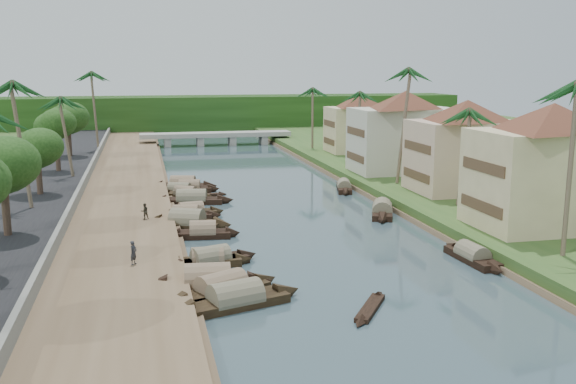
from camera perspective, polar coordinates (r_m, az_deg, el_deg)
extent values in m
plane|color=#35484F|center=(51.69, 2.80, -4.94)|extent=(220.00, 220.00, 0.00)
cube|color=brown|center=(69.28, -14.66, -0.87)|extent=(10.00, 180.00, 0.80)
cube|color=#2D4F1F|center=(76.45, 12.53, 0.47)|extent=(16.00, 180.00, 1.20)
cube|color=black|center=(70.04, -21.64, -0.91)|extent=(8.00, 180.00, 1.40)
cube|color=slate|center=(69.37, -18.17, -0.24)|extent=(0.40, 180.00, 1.10)
cube|color=black|center=(143.86, -7.50, 6.78)|extent=(120.00, 4.00, 8.00)
cube|color=black|center=(148.82, -7.68, 6.91)|extent=(120.00, 4.00, 8.00)
cube|color=black|center=(153.79, -7.86, 7.03)|extent=(120.00, 4.00, 8.00)
cube|color=gray|center=(121.23, -6.43, 5.10)|extent=(28.00, 4.00, 0.80)
cube|color=gray|center=(120.67, -10.68, 4.43)|extent=(1.20, 3.50, 1.80)
cube|color=gray|center=(121.05, -7.83, 4.54)|extent=(1.20, 3.50, 1.80)
cube|color=gray|center=(121.71, -5.01, 4.63)|extent=(1.20, 3.50, 1.80)
cube|color=gray|center=(122.67, -2.22, 4.71)|extent=(1.20, 3.50, 1.80)
cube|color=beige|center=(56.92, 22.18, 1.09)|extent=(12.00, 8.00, 8.00)
pyramid|color=brown|center=(56.35, 22.55, 6.21)|extent=(14.85, 14.85, 2.20)
cube|color=#4F3825|center=(54.06, 16.76, -1.20)|extent=(0.10, 6.40, 0.90)
cube|color=#4F3825|center=(53.51, 16.95, 2.15)|extent=(0.10, 6.40, 0.90)
cube|color=tan|center=(70.95, 15.47, 3.09)|extent=(11.00, 8.00, 7.50)
pyramid|color=brown|center=(70.49, 15.67, 7.00)|extent=(14.11, 14.11, 2.20)
cube|color=#4F3825|center=(68.78, 11.31, 1.46)|extent=(0.10, 6.40, 0.90)
cube|color=#4F3825|center=(68.36, 11.40, 3.94)|extent=(0.10, 6.40, 0.90)
cube|color=beige|center=(83.01, 10.31, 4.57)|extent=(13.00, 8.00, 8.00)
pyramid|color=brown|center=(82.62, 10.43, 8.09)|extent=(15.59, 15.59, 2.20)
cube|color=#4F3825|center=(80.92, 5.98, 3.10)|extent=(0.10, 6.40, 0.90)
cube|color=#4F3825|center=(80.55, 6.03, 5.35)|extent=(0.10, 6.40, 0.90)
cube|color=beige|center=(101.99, 6.41, 5.54)|extent=(10.00, 7.00, 7.00)
pyramid|color=brown|center=(101.67, 6.46, 8.12)|extent=(12.62, 12.62, 2.20)
cube|color=#4F3825|center=(100.62, 3.66, 4.51)|extent=(0.10, 5.60, 0.90)
cube|color=#4F3825|center=(100.35, 3.68, 6.10)|extent=(0.10, 5.60, 0.90)
cube|color=black|center=(39.26, -4.68, -9.87)|extent=(6.84, 3.88, 0.70)
cone|color=black|center=(40.82, -0.03, -8.89)|extent=(2.33, 2.30, 2.04)
cone|color=black|center=(37.93, -9.72, -10.63)|extent=(2.33, 2.30, 2.04)
cylinder|color=#767158|center=(39.13, -4.69, -9.35)|extent=(5.39, 3.50, 2.11)
cube|color=black|center=(42.50, -7.13, -8.28)|extent=(6.41, 2.77, 0.70)
cone|color=black|center=(42.63, -2.43, -8.03)|extent=(1.99, 2.16, 2.20)
cone|color=black|center=(42.60, -11.85, -8.27)|extent=(1.99, 2.16, 2.20)
cylinder|color=#806851|center=(42.38, -7.15, -7.79)|extent=(4.95, 2.73, 2.31)
cube|color=black|center=(40.98, -5.91, -8.99)|extent=(6.58, 4.67, 0.70)
cone|color=black|center=(42.91, -1.95, -7.89)|extent=(2.44, 2.43, 2.00)
cone|color=black|center=(39.22, -10.26, -9.91)|extent=(2.44, 2.43, 2.00)
cylinder|color=#806851|center=(40.85, -5.92, -8.49)|extent=(5.28, 4.06, 2.07)
cube|color=black|center=(47.21, -6.86, -6.30)|extent=(5.79, 3.47, 0.70)
cone|color=black|center=(48.51, -3.57, -5.67)|extent=(2.02, 2.02, 1.76)
cone|color=black|center=(46.04, -10.34, -6.75)|extent=(2.02, 2.02, 1.76)
cylinder|color=#767158|center=(47.10, -6.87, -5.86)|extent=(4.58, 3.11, 1.83)
cube|color=black|center=(47.26, -7.16, -6.29)|extent=(4.84, 1.67, 0.70)
cone|color=black|center=(47.54, -3.92, -6.03)|extent=(1.41, 1.48, 1.63)
cone|color=black|center=(47.08, -10.44, -6.36)|extent=(1.41, 1.48, 1.63)
cylinder|color=#806851|center=(47.15, -7.17, -5.85)|extent=(3.70, 1.73, 1.71)
cube|color=black|center=(55.04, -7.56, -3.82)|extent=(4.80, 2.31, 0.70)
cone|color=black|center=(55.01, -4.88, -3.69)|extent=(1.54, 1.75, 1.75)
cone|color=black|center=(55.15, -10.23, -3.79)|extent=(1.54, 1.75, 1.75)
cylinder|color=#806851|center=(54.95, -7.57, -3.44)|extent=(3.72, 2.25, 1.85)
cube|color=black|center=(58.91, -8.94, -2.88)|extent=(6.50, 4.48, 0.70)
cone|color=black|center=(57.85, -5.76, -2.98)|extent=(2.44, 2.53, 2.17)
cone|color=black|center=(60.11, -12.00, -2.63)|extent=(2.44, 2.53, 2.17)
cylinder|color=#767158|center=(58.82, -8.95, -2.52)|extent=(5.21, 3.97, 2.28)
cube|color=black|center=(62.02, -9.08, -2.19)|extent=(5.22, 2.43, 0.70)
cone|color=black|center=(61.76, -6.51, -2.10)|extent=(1.67, 1.65, 1.58)
cone|color=black|center=(62.38, -11.63, -2.13)|extent=(1.67, 1.65, 1.58)
cylinder|color=#806851|center=(61.94, -9.09, -1.85)|extent=(4.06, 2.29, 1.64)
cube|color=black|center=(62.85, -8.59, -2.00)|extent=(4.98, 2.45, 0.70)
cone|color=black|center=(63.44, -6.26, -1.75)|extent=(1.62, 1.79, 1.75)
cone|color=black|center=(62.34, -10.97, -2.11)|extent=(1.62, 1.79, 1.75)
cylinder|color=#806851|center=(62.77, -8.60, -1.66)|extent=(3.87, 2.35, 1.85)
cube|color=black|center=(69.01, -8.55, -0.84)|extent=(6.79, 3.13, 0.70)
cone|color=black|center=(68.68, -5.53, -0.76)|extent=(2.16, 2.07, 1.97)
cone|color=black|center=(69.49, -11.53, -0.79)|extent=(2.16, 2.07, 1.97)
cylinder|color=#767158|center=(68.93, -8.56, -0.53)|extent=(5.29, 2.92, 2.03)
cube|color=black|center=(72.01, -9.11, -0.37)|extent=(4.95, 3.53, 0.70)
cone|color=black|center=(71.02, -7.14, -0.41)|extent=(1.86, 1.87, 1.56)
cone|color=black|center=(73.05, -11.02, -0.21)|extent=(1.86, 1.87, 1.56)
cylinder|color=#806851|center=(71.94, -9.12, -0.07)|extent=(3.98, 3.08, 1.62)
cube|color=black|center=(75.52, -8.74, 0.17)|extent=(5.29, 2.49, 0.70)
cone|color=black|center=(75.33, -6.60, 0.26)|extent=(1.70, 1.78, 1.73)
cone|color=black|center=(75.79, -10.87, 0.19)|extent=(1.70, 1.78, 1.73)
cylinder|color=#806851|center=(75.45, -8.75, 0.45)|extent=(4.12, 2.38, 1.82)
cube|color=black|center=(74.63, -9.64, 0.01)|extent=(5.32, 3.13, 0.70)
cone|color=black|center=(73.83, -7.52, 0.02)|extent=(1.81, 1.71, 1.45)
cone|color=black|center=(75.50, -11.71, 0.12)|extent=(1.81, 1.71, 1.45)
cylinder|color=#767158|center=(74.56, -9.65, 0.30)|extent=(4.20, 2.76, 1.49)
cube|color=black|center=(77.72, -9.32, 0.45)|extent=(6.37, 3.46, 0.70)
cone|color=black|center=(77.12, -6.86, 0.50)|extent=(2.15, 2.17, 1.97)
cone|color=black|center=(78.43, -11.73, 0.52)|extent=(2.15, 2.17, 1.97)
cylinder|color=#806851|center=(77.65, -9.33, 0.73)|extent=(5.01, 3.17, 2.05)
cube|color=black|center=(49.81, 16.05, -5.74)|extent=(1.93, 5.72, 0.70)
cone|color=black|center=(52.35, 14.24, -4.75)|extent=(1.53, 1.68, 1.62)
cone|color=black|center=(47.30, 18.08, -6.64)|extent=(1.53, 1.68, 1.62)
cylinder|color=#767158|center=(49.71, 16.08, -5.32)|extent=(1.91, 4.40, 1.67)
cube|color=black|center=(63.50, 8.37, -1.86)|extent=(3.93, 6.28, 0.70)
cone|color=black|center=(66.74, 8.37, -1.17)|extent=(2.22, 2.22, 1.90)
cone|color=black|center=(60.24, 8.38, -2.48)|extent=(2.22, 2.22, 1.90)
cylinder|color=#767158|center=(63.42, 8.38, -1.53)|extent=(3.49, 4.99, 1.98)
cube|color=black|center=(75.70, 5.00, 0.28)|extent=(2.82, 5.59, 0.70)
cone|color=black|center=(78.62, 4.87, 0.74)|extent=(1.72, 1.82, 1.56)
cone|color=black|center=(72.76, 5.14, -0.09)|extent=(1.72, 1.82, 1.56)
cylinder|color=#767158|center=(75.63, 5.01, 0.56)|extent=(2.57, 4.38, 1.60)
cube|color=black|center=(39.00, 7.31, -10.23)|extent=(3.16, 4.18, 0.35)
cone|color=black|center=(41.30, 8.15, -9.03)|extent=(1.30, 1.38, 0.81)
cone|color=black|center=(36.72, 6.37, -11.58)|extent=(1.30, 1.38, 0.81)
cube|color=black|center=(47.34, -8.37, -6.42)|extent=(3.23, 0.83, 0.35)
cone|color=black|center=(47.43, -6.18, -6.33)|extent=(0.83, 0.74, 0.71)
cone|color=black|center=(47.31, -10.56, -6.50)|extent=(0.83, 0.74, 0.71)
cube|color=black|center=(72.68, -7.43, -0.30)|extent=(3.83, 1.10, 0.35)
cone|color=black|center=(73.09, -5.79, -0.20)|extent=(1.01, 0.84, 0.75)
cone|color=black|center=(72.33, -9.08, -0.40)|extent=(1.01, 0.84, 0.75)
cylinder|color=#6E5E49|center=(48.00, 23.76, 1.74)|extent=(0.40, 0.36, 12.05)
cylinder|color=#6E5E49|center=(63.05, 15.20, 2.92)|extent=(1.23, 0.36, 9.13)
sphere|color=#17451C|center=(62.62, 15.40, 6.90)|extent=(3.20, 3.20, 3.20)
cylinder|color=#6E5E49|center=(73.71, 10.00, 5.75)|extent=(1.56, 0.36, 12.97)
sphere|color=#17451C|center=(73.43, 10.16, 10.61)|extent=(3.20, 3.20, 3.20)
cylinder|color=#6E5E49|center=(91.22, 6.10, 5.78)|extent=(1.04, 0.36, 9.71)
sphere|color=#17451C|center=(90.93, 6.15, 8.70)|extent=(3.20, 3.20, 3.20)
cylinder|color=#6E5E49|center=(63.30, -22.37, 3.82)|extent=(1.37, 0.36, 11.58)
sphere|color=#17451C|center=(62.94, -22.74, 8.85)|extent=(3.20, 3.20, 3.20)
cylinder|color=#6E5E49|center=(80.57, -18.91, 4.61)|extent=(1.40, 0.36, 9.38)
sphere|color=#17451C|center=(80.25, -19.11, 7.81)|extent=(3.20, 3.20, 3.20)
cylinder|color=#6E5E49|center=(106.25, 2.19, 6.56)|extent=(0.37, 0.36, 9.77)
sphere|color=#17451C|center=(106.00, 2.21, 9.09)|extent=(3.20, 3.20, 3.20)
cylinder|color=#6E5E49|center=(106.52, -16.73, 6.90)|extent=(0.87, 0.36, 12.24)
sphere|color=#17451C|center=(106.32, -16.90, 10.06)|extent=(3.20, 3.20, 3.20)
cylinder|color=#4D392C|center=(54.08, -23.77, -1.65)|extent=(0.60, 0.60, 3.72)
ellipsoid|color=black|center=(53.47, -24.06, 2.07)|extent=(5.07, 5.07, 4.17)
cylinder|color=#4D392C|center=(70.62, -21.24, 1.09)|extent=(0.60, 0.60, 3.22)
ellipsoid|color=black|center=(70.20, -21.41, 3.57)|extent=(4.67, 4.67, 3.84)
cylinder|color=#4D392C|center=(86.01, -19.79, 3.08)|extent=(0.60, 0.60, 4.00)
ellipsoid|color=black|center=(85.62, -19.96, 5.62)|extent=(4.46, 4.46, 3.67)
cylinder|color=#4D392C|center=(100.27, -18.84, 4.10)|extent=(0.60, 0.60, 3.78)
ellipsoid|color=black|center=(99.94, -18.97, 6.16)|extent=(5.38, 5.38, 4.43)
cylinder|color=#4D392C|center=(86.25, 13.06, 3.12)|extent=(0.60, 0.60, 3.38)
ellipsoid|color=black|center=(85.89, 13.15, 5.26)|extent=(4.36, 4.36, 3.58)
imported|color=#26272E|center=(45.63, -13.57, -5.26)|extent=(0.67, 0.73, 1.67)
imported|color=#342F24|center=(58.98, -12.63, -1.68)|extent=(0.84, 0.74, 1.45)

